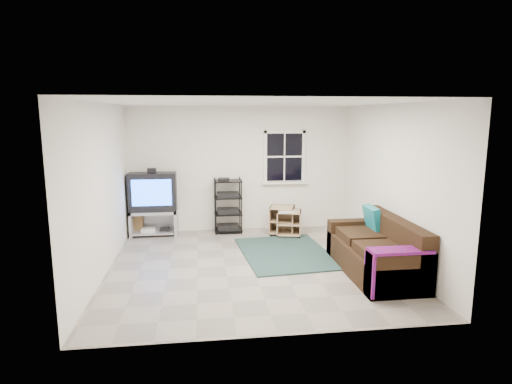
{
  "coord_description": "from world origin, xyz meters",
  "views": [
    {
      "loc": [
        -0.8,
        -6.61,
        2.41
      ],
      "look_at": [
        0.1,
        0.4,
        1.14
      ],
      "focal_mm": 30.0,
      "sensor_mm": 36.0,
      "label": 1
    }
  ],
  "objects": [
    {
      "name": "tv_unit",
      "position": [
        -1.78,
        2.04,
        0.76
      ],
      "size": [
        0.94,
        0.47,
        1.38
      ],
      "color": "#A3A2AB",
      "rests_on": "ground"
    },
    {
      "name": "paper_bag",
      "position": [
        -2.16,
        2.16,
        0.2
      ],
      "size": [
        0.29,
        0.19,
        0.41
      ],
      "primitive_type": "cube",
      "rotation": [
        0.0,
        0.0,
        -0.01
      ],
      "color": "olive",
      "rests_on": "ground"
    },
    {
      "name": "side_table_right",
      "position": [
        0.94,
        1.65,
        0.3
      ],
      "size": [
        0.57,
        0.57,
        0.55
      ],
      "rotation": [
        0.0,
        0.0,
        -0.25
      ],
      "color": "tan",
      "rests_on": "ground"
    },
    {
      "name": "room",
      "position": [
        0.95,
        2.27,
        1.48
      ],
      "size": [
        4.6,
        4.62,
        4.6
      ],
      "color": "gray",
      "rests_on": "ground"
    },
    {
      "name": "av_rack",
      "position": [
        -0.27,
        2.07,
        0.49
      ],
      "size": [
        0.57,
        0.41,
        1.14
      ],
      "color": "black",
      "rests_on": "ground"
    },
    {
      "name": "side_table_left",
      "position": [
        0.83,
        1.82,
        0.31
      ],
      "size": [
        0.61,
        0.61,
        0.58
      ],
      "rotation": [
        0.0,
        0.0,
        -0.3
      ],
      "color": "tan",
      "rests_on": "ground"
    },
    {
      "name": "sofa",
      "position": [
        1.86,
        -0.57,
        0.33
      ],
      "size": [
        0.91,
        2.04,
        0.93
      ],
      "color": "black",
      "rests_on": "ground"
    },
    {
      "name": "shag_rug",
      "position": [
        0.65,
        0.52,
        0.01
      ],
      "size": [
        1.67,
        2.17,
        0.02
      ],
      "primitive_type": "cube",
      "rotation": [
        0.0,
        0.0,
        0.09
      ],
      "color": "black",
      "rests_on": "ground"
    }
  ]
}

